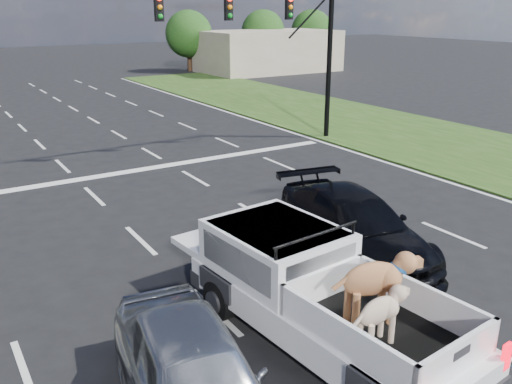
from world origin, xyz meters
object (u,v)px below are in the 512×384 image
traffic_signal (285,30)px  black_coupe (353,226)px  pickup_truck (316,293)px  silver_sedan (194,379)px

traffic_signal → black_coupe: (-5.00, -10.01, -3.97)m
traffic_signal → pickup_truck: size_ratio=1.60×
silver_sedan → black_coupe: size_ratio=0.84×
traffic_signal → silver_sedan: size_ratio=2.09×
black_coupe → pickup_truck: bearing=-130.3°
traffic_signal → black_coupe: bearing=-116.5°
traffic_signal → black_coupe: 11.87m
traffic_signal → black_coupe: size_ratio=1.75×
traffic_signal → silver_sedan: traffic_signal is taller
silver_sedan → black_coupe: black_coupe is taller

